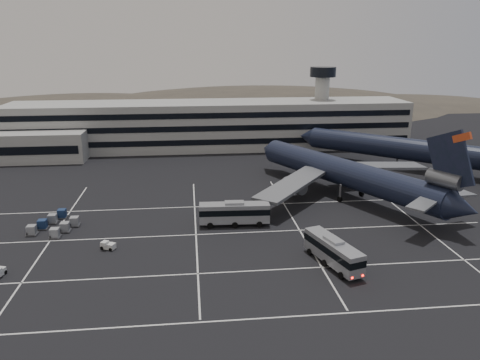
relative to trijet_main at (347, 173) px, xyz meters
name	(u,v)px	position (x,y,z in m)	size (l,w,h in m)	color
ground	(233,243)	(-25.80, -20.73, -5.25)	(260.00, 260.00, 0.00)	black
lane_markings	(239,241)	(-24.85, -20.00, -5.24)	(90.00, 55.62, 0.01)	silver
terminal	(201,126)	(-28.75, 50.41, 1.68)	(125.00, 26.00, 24.00)	gray
hills	(237,128)	(-7.81, 149.27, -17.32)	(352.00, 180.00, 44.00)	#38332B
trijet_main	(347,173)	(0.00, 0.00, 0.00)	(42.61, 53.40, 18.08)	black
trijet_far	(402,148)	(21.67, 21.06, 0.18)	(46.40, 42.87, 18.08)	black
bus_near	(333,250)	(-12.03, -30.11, -2.95)	(6.12, 12.17, 4.20)	gray
bus_far	(234,212)	(-24.84, -13.05, -2.84)	(12.60, 3.62, 4.41)	gray
tug_b	(109,245)	(-45.64, -20.96, -4.63)	(2.53, 2.14, 1.40)	silver
uld_cluster	(55,224)	(-56.35, -11.24, -4.42)	(8.67, 11.87, 1.69)	#2D2D30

